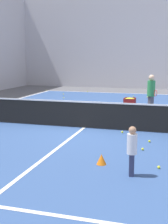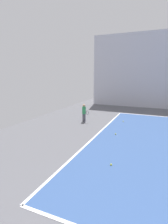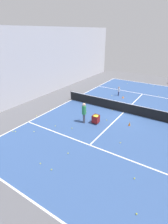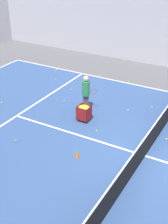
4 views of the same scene
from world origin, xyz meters
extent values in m
cube|color=white|center=(0.00, -11.08, 0.01)|extent=(11.92, 0.10, 0.00)
cube|color=#4C4C56|center=(-2.13, -12.84, 0.28)|extent=(0.20, 0.23, 0.57)
cylinder|color=#2D8C4C|center=(-2.13, -12.84, 0.82)|extent=(0.34, 0.34, 0.50)
sphere|color=tan|center=(-2.13, -12.84, 1.16)|extent=(0.19, 0.19, 0.19)
torus|color=black|center=(-2.03, -12.55, 0.69)|extent=(0.16, 0.26, 0.28)
sphere|color=yellow|center=(3.12, -9.52, 0.04)|extent=(0.07, 0.07, 0.07)
sphere|color=yellow|center=(-0.28, -10.14, 0.04)|extent=(0.07, 0.07, 0.07)
sphere|color=yellow|center=(-3.17, -10.28, 0.04)|extent=(0.07, 0.07, 0.07)
camera|label=1|loc=(3.03, -10.38, 2.49)|focal=50.00mm
camera|label=2|loc=(8.83, -8.13, 3.20)|focal=28.00mm
camera|label=3|loc=(-4.86, 14.31, 6.90)|focal=28.00mm
camera|label=4|loc=(-9.19, -2.63, 6.90)|focal=50.00mm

